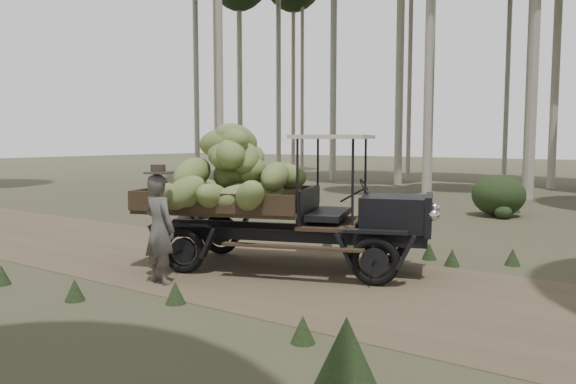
# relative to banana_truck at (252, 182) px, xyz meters

# --- Properties ---
(ground) EXTENTS (120.00, 120.00, 0.00)m
(ground) POSITION_rel_banana_truck_xyz_m (1.06, -0.17, -1.45)
(ground) COLOR #473D2B
(ground) RESTS_ON ground
(dirt_track) EXTENTS (70.00, 4.00, 0.01)m
(dirt_track) POSITION_rel_banana_truck_xyz_m (1.06, -0.17, -1.44)
(dirt_track) COLOR brown
(dirt_track) RESTS_ON ground
(banana_truck) EXTENTS (5.07, 3.31, 2.53)m
(banana_truck) POSITION_rel_banana_truck_xyz_m (0.00, 0.00, 0.00)
(banana_truck) COLOR black
(banana_truck) RESTS_ON ground
(farmer) EXTENTS (0.63, 0.47, 1.79)m
(farmer) POSITION_rel_banana_truck_xyz_m (-0.47, -1.65, -0.60)
(farmer) COLOR #4E4B47
(farmer) RESTS_ON ground
(undergrowth) EXTENTS (19.37, 23.34, 1.38)m
(undergrowth) POSITION_rel_banana_truck_xyz_m (1.26, -1.09, -0.90)
(undergrowth) COLOR #233319
(undergrowth) RESTS_ON ground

